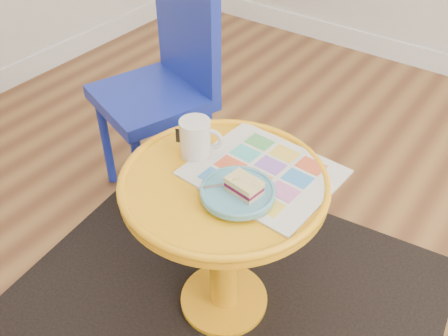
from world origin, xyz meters
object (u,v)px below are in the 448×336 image
Objects in this scene: newspaper at (263,172)px; plate at (238,193)px; side_table at (224,220)px; chair at (166,80)px; mug at (196,137)px.

plate is at bearing -86.53° from newspaper.
newspaper is (0.07, 0.08, 0.15)m from side_table.
chair reaches higher than newspaper.
plate is (0.19, -0.08, -0.04)m from mug.
mug is at bearing -165.16° from newspaper.
side_table is 0.19m from newspaper.
newspaper is at bearing -6.65° from chair.
newspaper is (0.60, -0.29, 0.05)m from chair.
plate is (0.00, -0.12, 0.02)m from newspaper.
chair is 0.53m from mug.
chair is at bearing 157.57° from newspaper.
side_table is 0.18m from plate.
mug is 0.63× the size of plate.
chair reaches higher than mug.
chair reaches higher than side_table.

